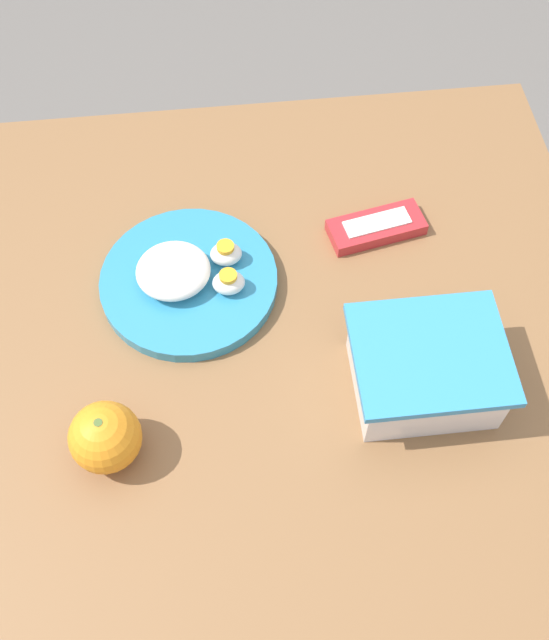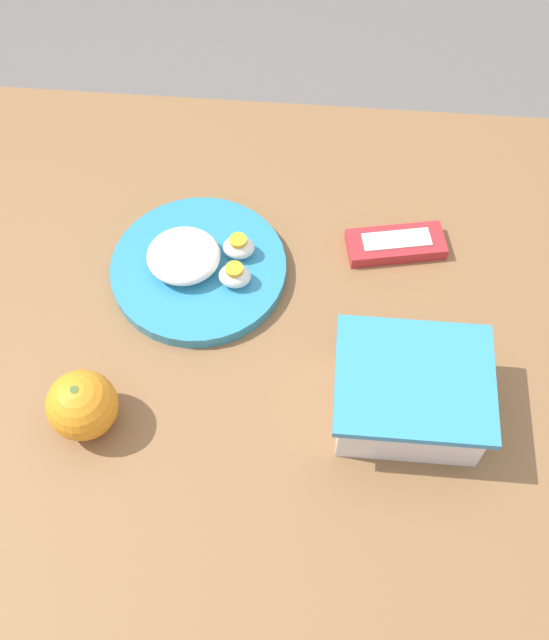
% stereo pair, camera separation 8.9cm
% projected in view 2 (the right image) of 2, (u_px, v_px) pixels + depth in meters
% --- Properties ---
extents(ground_plane, '(10.00, 10.00, 0.00)m').
position_uv_depth(ground_plane, '(248.00, 510.00, 1.54)').
color(ground_plane, '#66605B').
extents(table, '(0.95, 0.81, 0.72)m').
position_uv_depth(table, '(235.00, 374.00, 1.02)').
color(table, brown).
rests_on(table, ground_plane).
extents(food_container, '(0.17, 0.14, 0.08)m').
position_uv_depth(food_container, '(409.00, 396.00, 0.84)').
color(food_container, white).
rests_on(food_container, table).
extents(orange_fruit, '(0.08, 0.08, 0.08)m').
position_uv_depth(orange_fruit, '(82.00, 405.00, 0.83)').
color(orange_fruit, orange).
rests_on(orange_fruit, table).
extents(rice_plate, '(0.22, 0.22, 0.05)m').
position_uv_depth(rice_plate, '(198.00, 266.00, 0.95)').
color(rice_plate, teal).
rests_on(rice_plate, table).
extents(candy_bar, '(0.13, 0.08, 0.02)m').
position_uv_depth(candy_bar, '(396.00, 244.00, 0.98)').
color(candy_bar, '#B7282D').
rests_on(candy_bar, table).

